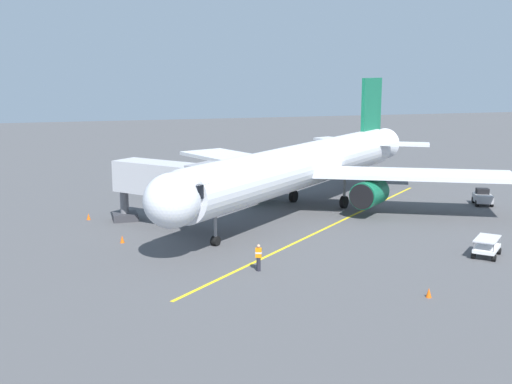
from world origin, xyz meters
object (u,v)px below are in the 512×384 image
at_px(airplane, 305,166).
at_px(safety_cone_wing_port, 429,293).
at_px(jet_bridge, 177,182).
at_px(belt_loader_portside, 173,186).
at_px(safety_cone_nose_left, 89,216).
at_px(ground_crew_marshaller, 259,257).
at_px(safety_cone_nose_right, 122,239).
at_px(tug_near_nose, 483,197).
at_px(baggage_cart_starboard_side, 487,247).

relative_size(airplane, safety_cone_wing_port, 61.00).
distance_m(jet_bridge, belt_loader_portside, 15.42).
bearing_deg(safety_cone_nose_left, ground_crew_marshaller, 118.76).
bearing_deg(belt_loader_portside, safety_cone_nose_right, 69.57).
bearing_deg(safety_cone_wing_port, tug_near_nose, -131.88).
relative_size(ground_crew_marshaller, baggage_cart_starboard_side, 0.60).
bearing_deg(belt_loader_portside, airplane, 130.78).
bearing_deg(safety_cone_nose_right, belt_loader_portside, -110.43).
bearing_deg(safety_cone_nose_left, safety_cone_wing_port, 124.83).
bearing_deg(tug_near_nose, safety_cone_wing_port, 48.12).
bearing_deg(safety_cone_nose_right, tug_near_nose, -173.38).
height_order(baggage_cart_starboard_side, safety_cone_nose_left, baggage_cart_starboard_side).
height_order(belt_loader_portside, safety_cone_nose_left, belt_loader_portside).
xyz_separation_m(safety_cone_nose_right, safety_cone_wing_port, (-15.11, 16.39, 0.00)).
height_order(jet_bridge, belt_loader_portside, jet_bridge).
height_order(ground_crew_marshaller, baggage_cart_starboard_side, ground_crew_marshaller).
xyz_separation_m(airplane, baggage_cart_starboard_side, (-6.48, 17.02, -3.35)).
bearing_deg(safety_cone_wing_port, ground_crew_marshaller, -43.60).
relative_size(ground_crew_marshaller, belt_loader_portside, 0.39).
bearing_deg(jet_bridge, ground_crew_marshaller, 103.44).
bearing_deg(jet_bridge, tug_near_nose, -178.27).
xyz_separation_m(belt_loader_portside, safety_cone_nose_right, (6.69, 17.97, -0.44)).
relative_size(belt_loader_portside, safety_cone_nose_left, 8.06).
height_order(tug_near_nose, safety_cone_wing_port, tug_near_nose).
distance_m(belt_loader_portside, baggage_cart_starboard_side, 32.91).
xyz_separation_m(tug_near_nose, safety_cone_wing_port, (18.16, 20.26, -0.43)).
xyz_separation_m(baggage_cart_starboard_side, safety_cone_wing_port, (7.99, 5.83, -0.38)).
bearing_deg(ground_crew_marshaller, safety_cone_wing_port, 136.40).
height_order(jet_bridge, baggage_cart_starboard_side, jet_bridge).
height_order(tug_near_nose, safety_cone_nose_left, tug_near_nose).
bearing_deg(tug_near_nose, jet_bridge, 1.73).
xyz_separation_m(tug_near_nose, safety_cone_nose_left, (35.29, -4.36, -0.43)).
bearing_deg(safety_cone_wing_port, belt_loader_portside, -76.24).
height_order(ground_crew_marshaller, safety_cone_nose_left, ground_crew_marshaller).
bearing_deg(ground_crew_marshaller, belt_loader_portside, -88.25).
distance_m(baggage_cart_starboard_side, safety_cone_wing_port, 9.90).
height_order(airplane, safety_cone_nose_right, airplane).
xyz_separation_m(ground_crew_marshaller, tug_near_nose, (-25.75, -13.03, -0.18)).
distance_m(airplane, safety_cone_nose_left, 19.09).
xyz_separation_m(airplane, belt_loader_portside, (9.93, -11.51, -3.29)).
relative_size(jet_bridge, safety_cone_nose_right, 17.90).
relative_size(airplane, baggage_cart_starboard_side, 11.76).
height_order(jet_bridge, ground_crew_marshaller, jet_bridge).
relative_size(jet_bridge, tug_near_nose, 3.63).
relative_size(tug_near_nose, safety_cone_nose_left, 4.93).
distance_m(jet_bridge, baggage_cart_starboard_side, 23.14).
height_order(airplane, ground_crew_marshaller, airplane).
relative_size(airplane, jet_bridge, 3.41).
height_order(jet_bridge, safety_cone_nose_right, jet_bridge).
bearing_deg(jet_bridge, safety_cone_wing_port, 118.42).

